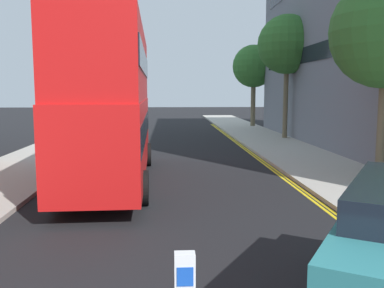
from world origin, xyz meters
TOP-DOWN VIEW (x-y plane):
  - sidewalk_right at (6.50, 16.00)m, footprint 4.00×80.00m
  - sidewalk_left at (-6.50, 16.00)m, footprint 4.00×80.00m
  - kerb_line_outer at (4.40, 14.00)m, footprint 0.10×56.00m
  - kerb_line_inner at (4.24, 14.00)m, footprint 0.10×56.00m
  - double_decker_bus_away at (-2.29, 14.17)m, footprint 3.02×10.87m
  - street_tree_mid at (7.80, 37.89)m, footprint 3.94×3.94m
  - street_tree_far at (7.95, 27.50)m, footprint 4.02×4.02m

SIDE VIEW (x-z plane):
  - kerb_line_outer at x=4.40m, z-range 0.00..0.01m
  - kerb_line_inner at x=4.24m, z-range 0.00..0.01m
  - sidewalk_right at x=6.50m, z-range 0.00..0.14m
  - sidewalk_left at x=-6.50m, z-range 0.00..0.14m
  - double_decker_bus_away at x=-2.29m, z-range 0.21..5.85m
  - street_tree_mid at x=7.80m, z-range 1.89..9.42m
  - street_tree_far at x=7.95m, z-range 2.31..10.73m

